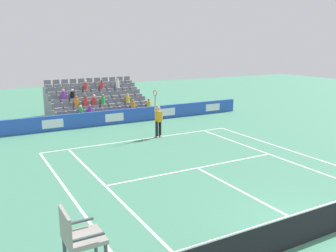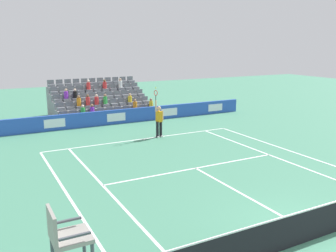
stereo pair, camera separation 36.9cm
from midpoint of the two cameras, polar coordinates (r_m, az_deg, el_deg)
name	(u,v)px [view 1 (the left image)]	position (r m, az deg, el deg)	size (l,w,h in m)	color
ground_plane	(325,236)	(11.35, 22.46, -15.56)	(80.00, 80.00, 0.00)	#47896B
line_baseline	(143,139)	(20.31, -4.52, -2.05)	(10.97, 0.10, 0.01)	white
line_service	(197,168)	(15.69, 3.92, -6.56)	(8.23, 0.10, 0.01)	white
line_centre_service	(248,194)	(13.31, 11.55, -10.46)	(0.10, 6.40, 0.01)	white
line_singles_sideline_left	(110,190)	(13.62, -9.91, -9.84)	(0.10, 11.89, 0.01)	white
line_singles_sideline_right	(276,157)	(17.86, 15.93, -4.62)	(0.10, 11.89, 0.01)	white
line_doubles_sideline_left	(72,198)	(13.28, -15.59, -10.74)	(0.10, 11.89, 0.01)	white
line_doubles_sideline_right	(296,152)	(18.82, 18.90, -3.93)	(0.10, 11.89, 0.01)	white
line_centre_mark	(143,139)	(20.22, -4.41, -2.11)	(0.10, 0.20, 0.01)	white
sponsor_barrier	(114,117)	(24.17, -8.89, 1.38)	(19.70, 0.22, 0.94)	blue
tennis_net	(327,219)	(11.13, 22.68, -13.32)	(11.97, 0.10, 1.07)	#33383D
tennis_player	(158,120)	(20.45, -2.06, 0.94)	(0.53, 0.40, 2.85)	black
umpire_chair	(81,250)	(7.24, -14.99, -18.30)	(0.70, 0.70, 2.34)	#474C54
stadium_stand	(96,104)	(27.42, -11.51, 3.37)	(6.82, 4.75, 2.60)	gray
loose_tennis_ball	(210,240)	(10.30, 5.53, -17.40)	(0.07, 0.07, 0.07)	#D1E533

